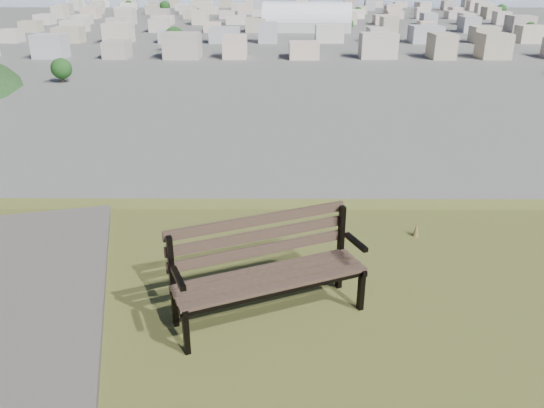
{
  "coord_description": "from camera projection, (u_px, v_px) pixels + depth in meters",
  "views": [
    {
      "loc": [
        0.66,
        -2.65,
        27.94
      ],
      "look_at": [
        0.63,
        3.49,
        25.3
      ],
      "focal_mm": 35.0,
      "sensor_mm": 36.0,
      "label": 1
    }
  ],
  "objects": [
    {
      "name": "park_bench",
      "position": [
        266.0,
        264.0,
        4.85
      ],
      "size": [
        1.84,
        1.21,
        0.93
      ],
      "rotation": [
        0.0,
        0.0,
        0.4
      ],
      "color": "#433526",
      "rests_on": "hilltop_mesa"
    },
    {
      "name": "city_trees",
      "position": [
        228.0,
        20.0,
        304.73
      ],
      "size": [
        406.52,
        387.2,
        9.98
      ],
      "color": "#302218",
      "rests_on": "ground"
    },
    {
      "name": "arena",
      "position": [
        307.0,
        22.0,
        290.18
      ],
      "size": [
        49.09,
        23.54,
        20.17
      ],
      "rotation": [
        0.0,
        0.0,
        -0.07
      ],
      "color": "beige",
      "rests_on": "ground"
    },
    {
      "name": "city_blocks",
      "position": [
        274.0,
        14.0,
        374.4
      ],
      "size": [
        395.0,
        361.0,
        7.0
      ],
      "color": "beige",
      "rests_on": "ground"
    }
  ]
}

